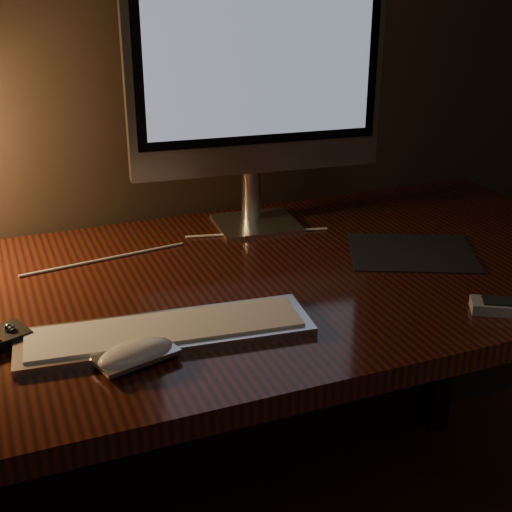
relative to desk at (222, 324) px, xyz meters
name	(u,v)px	position (x,y,z in m)	size (l,w,h in m)	color
desk	(222,324)	(0.00, 0.00, 0.00)	(1.60, 0.75, 0.75)	#3D160E
monitor	(257,71)	(0.15, 0.18, 0.47)	(0.54, 0.17, 0.57)	silver
keyboard	(166,331)	(-0.17, -0.23, 0.14)	(0.46, 0.13, 0.02)	silver
mousepad	(412,252)	(0.38, -0.08, 0.13)	(0.25, 0.20, 0.00)	black
mouse	(136,356)	(-0.23, -0.29, 0.14)	(0.12, 0.06, 0.02)	white
cable	(186,247)	(-0.04, 0.11, 0.13)	(0.01, 0.01, 0.64)	white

